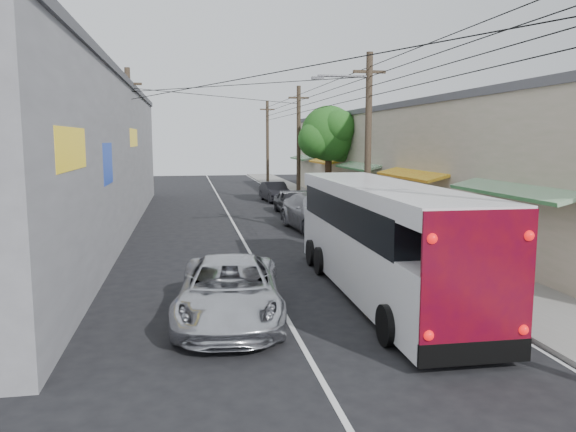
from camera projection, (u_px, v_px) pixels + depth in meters
name	position (u px, v px, depth m)	size (l,w,h in m)	color
ground	(318.00, 374.00, 10.65)	(120.00, 120.00, 0.00)	black
sidewalk	(349.00, 218.00, 31.29)	(3.00, 80.00, 0.12)	slate
building_right	(413.00, 161.00, 33.61)	(7.09, 40.00, 6.25)	#BFAC98
building_left	(53.00, 156.00, 26.21)	(7.20, 36.00, 7.25)	gray
utility_poles	(289.00, 145.00, 30.46)	(11.80, 45.28, 8.00)	#473828
street_tree	(330.00, 135.00, 36.59)	(4.40, 4.00, 6.60)	#3F2B19
coach_bus	(380.00, 238.00, 15.90)	(2.66, 11.10, 3.19)	white
jeepney	(230.00, 291.00, 13.70)	(2.49, 5.41, 1.50)	silver
parked_suv	(317.00, 213.00, 27.24)	(2.49, 6.11, 1.77)	gray
parked_car_mid	(292.00, 202.00, 33.53)	(1.67, 4.15, 1.41)	#222227
parked_car_far	(275.00, 192.00, 40.13)	(1.48, 4.23, 1.39)	black
pedestrian_near	(434.00, 241.00, 19.75)	(0.53, 0.35, 1.46)	#C66998
pedestrian_far	(441.00, 232.00, 21.96)	(0.70, 0.54, 1.43)	#93B1D7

